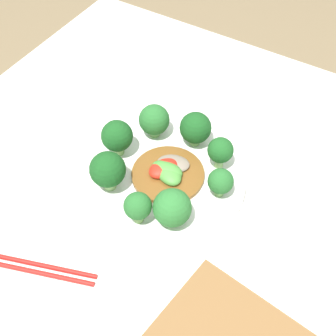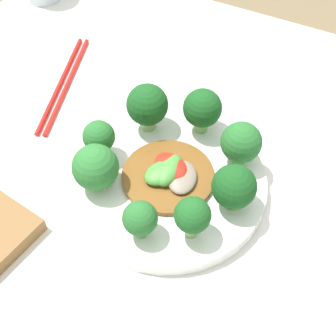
# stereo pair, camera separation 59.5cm
# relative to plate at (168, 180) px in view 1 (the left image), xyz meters

# --- Properties ---
(table) EXTENTS (0.91, 0.80, 0.77)m
(table) POSITION_rel_plate_xyz_m (-0.03, 0.04, -0.39)
(table) COLOR silver
(table) RESTS_ON ground_plane
(plate) EXTENTS (0.25, 0.25, 0.02)m
(plate) POSITION_rel_plate_xyz_m (0.00, 0.00, 0.00)
(plate) COLOR white
(plate) RESTS_ON table
(broccoli_southwest) EXTENTS (0.06, 0.06, 0.06)m
(broccoli_southwest) POSITION_rel_plate_xyz_m (-0.07, -0.05, 0.05)
(broccoli_southwest) COLOR #89B76B
(broccoli_southwest) RESTS_ON plate
(broccoli_east) EXTENTS (0.05, 0.05, 0.06)m
(broccoli_east) POSITION_rel_plate_xyz_m (0.09, -0.00, 0.05)
(broccoli_east) COLOR #7AAD5B
(broccoli_east) RESTS_ON plate
(broccoli_southeast) EXTENTS (0.04, 0.04, 0.06)m
(broccoli_southeast) POSITION_rel_plate_xyz_m (0.06, -0.06, 0.05)
(broccoli_southeast) COLOR #89B76B
(broccoli_southeast) RESTS_ON plate
(broccoli_northeast) EXTENTS (0.05, 0.05, 0.06)m
(broccoli_northeast) POSITION_rel_plate_xyz_m (0.07, 0.07, 0.04)
(broccoli_northeast) COLOR #70A356
(broccoli_northeast) RESTS_ON plate
(broccoli_west) EXTENTS (0.04, 0.04, 0.06)m
(broccoli_west) POSITION_rel_plate_xyz_m (-0.10, -0.01, 0.05)
(broccoli_west) COLOR #7AAD5B
(broccoli_west) RESTS_ON plate
(broccoli_northwest) EXTENTS (0.06, 0.06, 0.07)m
(broccoli_northwest) POSITION_rel_plate_xyz_m (-0.07, 0.07, 0.05)
(broccoli_northwest) COLOR #89B76B
(broccoli_northwest) RESTS_ON plate
(broccoli_south) EXTENTS (0.04, 0.04, 0.05)m
(broccoli_south) POSITION_rel_plate_xyz_m (0.01, -0.09, 0.04)
(broccoli_south) COLOR #70A356
(broccoli_south) RESTS_ON plate
(broccoli_north) EXTENTS (0.05, 0.05, 0.07)m
(broccoli_north) POSITION_rel_plate_xyz_m (0.00, 0.10, 0.05)
(broccoli_north) COLOR #7AAD5B
(broccoli_north) RESTS_ON plate
(stirfry_center) EXTENTS (0.12, 0.12, 0.02)m
(stirfry_center) POSITION_rel_plate_xyz_m (0.00, 0.00, 0.02)
(stirfry_center) COLOR brown
(stirfry_center) RESTS_ON plate
(chopsticks) EXTENTS (0.09, 0.22, 0.01)m
(chopsticks) POSITION_rel_plate_xyz_m (-0.24, 0.11, -0.01)
(chopsticks) COLOR red
(chopsticks) RESTS_ON table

